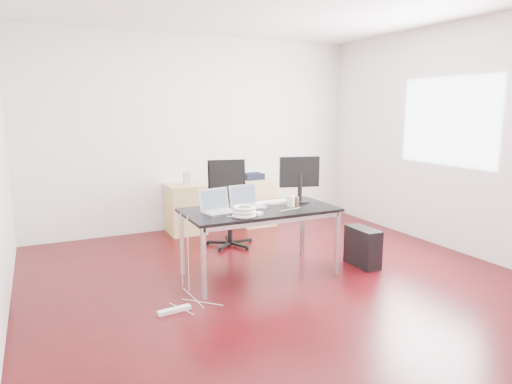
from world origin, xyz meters
name	(u,v)px	position (x,y,z in m)	size (l,w,h in m)	color
room_shell	(283,146)	(0.04, 0.00, 1.40)	(5.00, 5.00, 5.00)	#330509
desk	(260,214)	(-0.10, 0.25, 0.68)	(1.60, 0.80, 0.73)	black
office_chair	(229,199)	(0.04, 1.45, 0.61)	(0.57, 0.59, 1.08)	black
filing_cabinet_left	(186,209)	(-0.31, 2.23, 0.35)	(0.50, 0.50, 0.70)	tan
filing_cabinet_right	(255,202)	(0.79, 2.23, 0.35)	(0.50, 0.50, 0.70)	tan
pc_tower	(363,247)	(1.08, 0.00, 0.22)	(0.20, 0.45, 0.44)	black
wastebasket	(191,222)	(-0.24, 2.25, 0.14)	(0.24, 0.24, 0.28)	black
power_strip	(174,310)	(-1.18, -0.24, 0.02)	(0.30, 0.06, 0.04)	white
laptop_left	(218,207)	(-0.56, 0.28, 0.79)	(0.37, 0.30, 0.23)	silver
laptop_right	(247,202)	(-0.19, 0.37, 0.79)	(0.36, 0.29, 0.23)	silver
monitor	(299,177)	(0.46, 0.38, 1.01)	(0.45, 0.26, 0.51)	black
keyboard	(270,202)	(0.13, 0.45, 0.74)	(0.44, 0.14, 0.02)	white
cup_white	(291,201)	(0.24, 0.20, 0.79)	(0.08, 0.08, 0.12)	white
cup_brown	(295,201)	(0.31, 0.21, 0.78)	(0.08, 0.08, 0.10)	brown
cable_coil	(244,212)	(-0.40, -0.01, 0.78)	(0.24, 0.24, 0.11)	white
power_adapter	(258,213)	(-0.24, 0.01, 0.74)	(0.07, 0.07, 0.03)	white
speaker	(187,179)	(-0.30, 2.18, 0.79)	(0.09, 0.08, 0.18)	#9E9E9E
navy_garment	(253,176)	(0.77, 2.27, 0.74)	(0.30, 0.24, 0.09)	black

